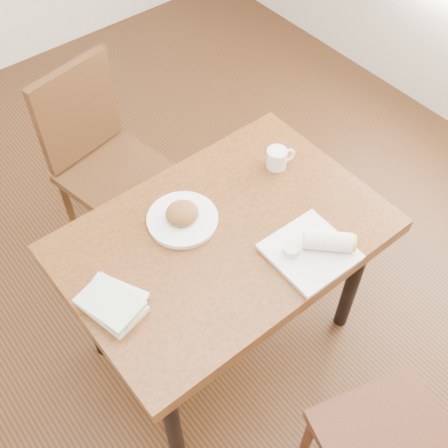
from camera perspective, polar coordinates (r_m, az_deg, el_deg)
ground at (r=2.60m, az=-0.00°, el=-11.20°), size 4.00×5.00×0.01m
table at (r=2.04m, az=-0.00°, el=-2.49°), size 1.13×0.76×0.75m
chair_far at (r=2.58m, az=-12.36°, el=6.95°), size 0.49×0.49×0.95m
plate_scone at (r=1.98m, az=-4.25°, el=0.69°), size 0.25×0.25×0.08m
coffee_mug at (r=2.16m, az=5.47°, el=6.73°), size 0.11×0.08×0.08m
plate_burrito at (r=1.91m, az=9.30°, el=-2.46°), size 0.27×0.27×0.09m
book_stack at (r=1.81m, az=-11.30°, el=-7.87°), size 0.21×0.24×0.05m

